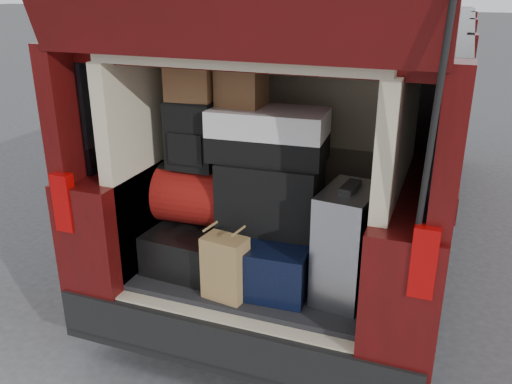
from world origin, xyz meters
The scene contains 13 objects.
ground centered at (0.00, 0.00, 0.00)m, with size 80.00×80.00×0.00m, color #3B3B3D.
minivan centered at (0.00, 1.86, 0.91)m, with size 1.90×5.35×2.77m.
load_floor centered at (0.00, 0.28, 0.28)m, with size 1.24×1.05×0.55m, color black.
black_hardshell centered at (-0.38, 0.13, 0.66)m, with size 0.41×0.56×0.22m, color black.
navy_hardshell centered at (0.06, 0.12, 0.68)m, with size 0.49×0.60×0.26m, color black.
silver_roller centered at (0.48, 0.08, 0.84)m, with size 0.24×0.38×0.57m, color white.
kraft_bag centered at (-0.07, -0.15, 0.71)m, with size 0.21×0.14×0.33m, color #A8854C.
red_duffel centered at (-0.34, 0.18, 0.94)m, with size 0.50×0.33×0.33m, color maroon.
black_soft_case centered at (0.05, 0.17, 1.00)m, with size 0.52×0.31×0.37m, color black.
backpack centered at (-0.39, 0.15, 1.29)m, with size 0.26×0.16×0.37m, color black.
twotone_duffel centered at (0.02, 0.20, 1.32)m, with size 0.59×0.30×0.26m, color silver.
grocery_sack_lower centered at (-0.38, 0.17, 1.58)m, with size 0.24×0.19×0.22m, color brown.
grocery_sack_upper centered at (-0.13, 0.23, 1.56)m, with size 0.23×0.19×0.23m, color brown.
Camera 1 is at (0.91, -2.31, 2.05)m, focal length 38.00 mm.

